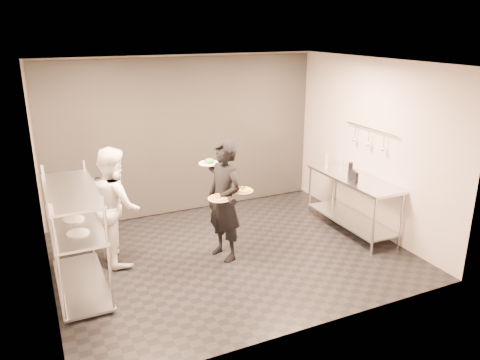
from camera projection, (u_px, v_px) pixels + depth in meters
name	position (u px, v px, depth m)	size (l,w,h in m)	color
room_shell	(202.00, 146.00, 7.58)	(5.00, 4.00, 2.80)	black
pass_rack	(76.00, 234.00, 5.91)	(0.60, 1.60, 1.50)	silver
prep_counter	(352.00, 194.00, 7.68)	(0.60, 1.80, 0.92)	silver
utensil_rail	(369.00, 138.00, 7.49)	(0.07, 1.20, 0.31)	silver
waiter	(224.00, 201.00, 6.68)	(0.64, 0.42, 1.76)	black
chef	(115.00, 205.00, 6.62)	(0.82, 0.64, 1.69)	silver
pizza_plate_near	(220.00, 198.00, 6.44)	(0.33, 0.33, 0.05)	silver
pizza_plate_far	(243.00, 190.00, 6.52)	(0.29, 0.29, 0.05)	silver
salad_plate	(209.00, 162.00, 6.77)	(0.31, 0.31, 0.07)	silver
pos_monitor	(354.00, 176.00, 7.38)	(0.05, 0.23, 0.17)	black
bottle_green	(327.00, 161.00, 8.05)	(0.07, 0.07, 0.25)	gray
bottle_clear	(342.00, 165.00, 7.91)	(0.06, 0.06, 0.20)	gray
bottle_dark	(350.00, 170.00, 7.54)	(0.07, 0.07, 0.25)	black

